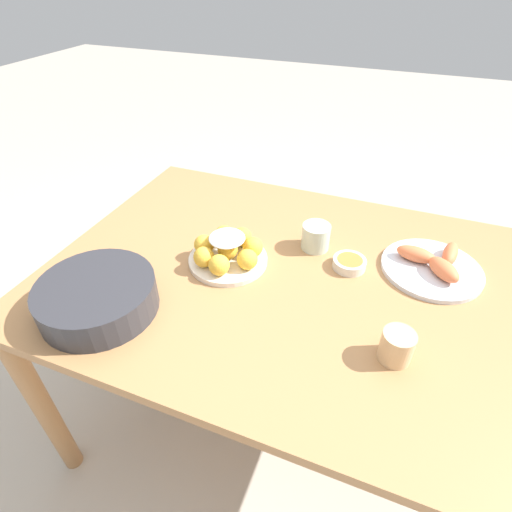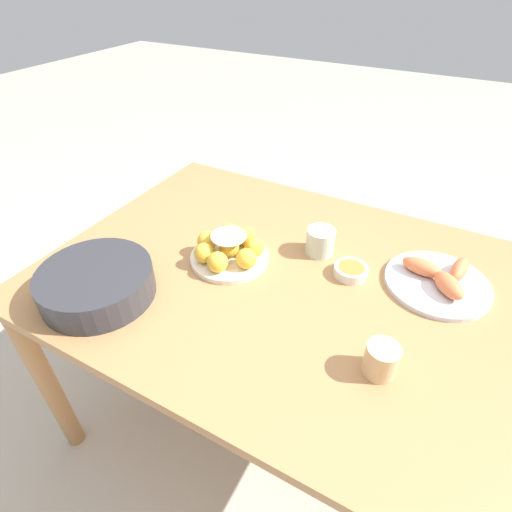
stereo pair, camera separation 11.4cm
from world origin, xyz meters
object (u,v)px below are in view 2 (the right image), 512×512
at_px(sauce_bowl, 351,271).
at_px(seafood_platter, 439,280).
at_px(dining_table, 282,297).
at_px(cake_plate, 229,249).
at_px(serving_bowl, 97,282).
at_px(cup_near, 320,241).
at_px(cup_far, 381,360).

relative_size(sauce_bowl, seafood_platter, 0.34).
height_order(dining_table, cake_plate, cake_plate).
bearing_deg(serving_bowl, sauce_bowl, -144.60).
xyz_separation_m(dining_table, seafood_platter, (-0.39, -0.16, 0.11)).
bearing_deg(cup_near, serving_bowl, 45.85).
relative_size(cake_plate, cup_far, 3.00).
bearing_deg(cup_far, sauce_bowl, -61.36).
bearing_deg(cup_far, cake_plate, -20.34).
relative_size(cup_near, cup_far, 1.10).
xyz_separation_m(dining_table, cup_far, (-0.32, 0.20, 0.13)).
xyz_separation_m(cup_near, cup_far, (-0.27, 0.35, -0.00)).
bearing_deg(seafood_platter, sauce_bowl, 18.11).
height_order(dining_table, cup_near, cup_near).
bearing_deg(cup_near, cake_plate, 36.21).
distance_m(serving_bowl, sauce_bowl, 0.69).
xyz_separation_m(sauce_bowl, cup_far, (-0.16, 0.29, 0.02)).
bearing_deg(cake_plate, serving_bowl, 52.93).
relative_size(cake_plate, seafood_platter, 0.83).
bearing_deg(dining_table, cup_far, 148.55).
bearing_deg(seafood_platter, cup_far, 79.08).
distance_m(dining_table, seafood_platter, 0.44).
height_order(sauce_bowl, seafood_platter, seafood_platter).
bearing_deg(sauce_bowl, cup_near, -26.67).
height_order(cup_near, cup_far, cup_near).
height_order(sauce_bowl, cup_near, cup_near).
relative_size(dining_table, cake_plate, 5.79).
height_order(dining_table, seafood_platter, seafood_platter).
bearing_deg(cup_near, sauce_bowl, 153.33).
distance_m(dining_table, cup_far, 0.40).
xyz_separation_m(dining_table, cup_near, (-0.05, -0.15, 0.13)).
height_order(serving_bowl, seafood_platter, serving_bowl).
xyz_separation_m(dining_table, sauce_bowl, (-0.17, -0.09, 0.11)).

